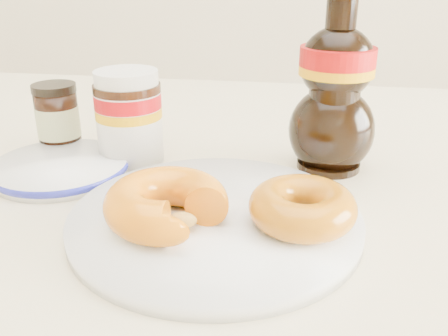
# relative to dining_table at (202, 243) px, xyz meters

# --- Properties ---
(dining_table) EXTENTS (1.40, 0.90, 0.75)m
(dining_table) POSITION_rel_dining_table_xyz_m (0.00, 0.00, 0.00)
(dining_table) COLOR beige
(dining_table) RESTS_ON ground
(plate) EXTENTS (0.26, 0.26, 0.01)m
(plate) POSITION_rel_dining_table_xyz_m (0.03, -0.10, 0.09)
(plate) COLOR white
(plate) RESTS_ON dining_table
(donut_bitten) EXTENTS (0.11, 0.11, 0.04)m
(donut_bitten) POSITION_rel_dining_table_xyz_m (-0.00, -0.12, 0.11)
(donut_bitten) COLOR #D3610C
(donut_bitten) RESTS_ON plate
(donut_whole) EXTENTS (0.11, 0.11, 0.03)m
(donut_whole) POSITION_rel_dining_table_xyz_m (0.11, -0.11, 0.11)
(donut_whole) COLOR #B0620B
(donut_whole) RESTS_ON plate
(nutella_jar) EXTENTS (0.08, 0.08, 0.11)m
(nutella_jar) POSITION_rel_dining_table_xyz_m (-0.09, 0.04, 0.14)
(nutella_jar) COLOR white
(nutella_jar) RESTS_ON dining_table
(syrup_bottle) EXTENTS (0.10, 0.09, 0.18)m
(syrup_bottle) POSITION_rel_dining_table_xyz_m (0.14, 0.05, 0.18)
(syrup_bottle) COLOR black
(syrup_bottle) RESTS_ON dining_table
(dark_jar) EXTENTS (0.05, 0.05, 0.08)m
(dark_jar) POSITION_rel_dining_table_xyz_m (-0.19, 0.05, 0.12)
(dark_jar) COLOR black
(dark_jar) RESTS_ON dining_table
(blue_rim_saucer) EXTENTS (0.15, 0.15, 0.01)m
(blue_rim_saucer) POSITION_rel_dining_table_xyz_m (-0.15, -0.01, 0.09)
(blue_rim_saucer) COLOR white
(blue_rim_saucer) RESTS_ON dining_table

